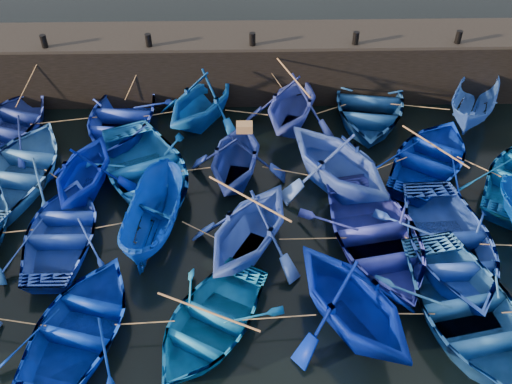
{
  "coord_description": "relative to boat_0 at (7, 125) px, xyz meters",
  "views": [
    {
      "loc": [
        -0.3,
        -10.64,
        13.2
      ],
      "look_at": [
        0.0,
        3.2,
        0.7
      ],
      "focal_mm": 40.0,
      "sensor_mm": 36.0,
      "label": 1
    }
  ],
  "objects": [
    {
      "name": "boat_2",
      "position": [
        7.43,
        0.82,
        0.57
      ],
      "size": [
        5.23,
        5.44,
        2.2
      ],
      "primitive_type": "imported",
      "rotation": [
        0.0,
        0.0,
        -0.53
      ],
      "color": "#08479F",
      "rests_on": "ground"
    },
    {
      "name": "bollard_1",
      "position": [
        5.44,
        2.2,
        2.34
      ],
      "size": [
        0.24,
        0.24,
        0.5
      ],
      "primitive_type": "cylinder",
      "color": "black",
      "rests_on": "quay_top"
    },
    {
      "name": "boat_22",
      "position": [
        8.07,
        -9.09,
        -0.08
      ],
      "size": [
        4.89,
        5.38,
        0.91
      ],
      "primitive_type": "imported",
      "rotation": [
        0.0,
        0.0,
        -0.5
      ],
      "color": "#0A62AC",
      "rests_on": "ground"
    },
    {
      "name": "boat_4",
      "position": [
        14.04,
        1.11,
        0.07
      ],
      "size": [
        5.01,
        6.37,
        1.2
      ],
      "primitive_type": "imported",
      "rotation": [
        0.0,
        0.0,
        -0.16
      ],
      "color": "navy",
      "rests_on": "ground"
    },
    {
      "name": "ground",
      "position": [
        9.44,
        -7.4,
        -0.53
      ],
      "size": [
        120.0,
        120.0,
        0.0
      ],
      "primitive_type": "plane",
      "color": "black",
      "rests_on": "ground"
    },
    {
      "name": "boat_7",
      "position": [
        3.68,
        -3.26,
        0.46
      ],
      "size": [
        3.84,
        4.26,
        1.98
      ],
      "primitive_type": "imported",
      "rotation": [
        0.0,
        0.0,
        2.97
      ],
      "color": "#0015A2",
      "rests_on": "ground"
    },
    {
      "name": "wooden_crate",
      "position": [
        9.09,
        -2.73,
        1.71
      ],
      "size": [
        0.54,
        0.38,
        0.28
      ],
      "primitive_type": "cube",
      "color": "#987042",
      "rests_on": "boat_9"
    },
    {
      "name": "loose_oars",
      "position": [
        10.98,
        -4.29,
        1.08
      ],
      "size": [
        9.93,
        11.62,
        1.38
      ],
      "color": "#99724C",
      "rests_on": "ground"
    },
    {
      "name": "boat_17",
      "position": [
        13.04,
        -6.18,
        0.04
      ],
      "size": [
        4.9,
        6.16,
        1.15
      ],
      "primitive_type": "imported",
      "rotation": [
        0.0,
        0.0,
        0.19
      ],
      "color": "#232D9E",
      "rests_on": "ground"
    },
    {
      "name": "boat_23",
      "position": [
        11.84,
        -8.97,
        0.63
      ],
      "size": [
        5.56,
        5.77,
        2.34
      ],
      "primitive_type": "imported",
      "rotation": [
        0.0,
        0.0,
        0.54
      ],
      "color": "#0018A0",
      "rests_on": "ground"
    },
    {
      "name": "boat_16",
      "position": [
        9.19,
        -6.19,
        0.58
      ],
      "size": [
        5.25,
        5.48,
        2.23
      ],
      "primitive_type": "imported",
      "rotation": [
        0.0,
        0.0,
        -0.51
      ],
      "color": "blue",
      "rests_on": "ground"
    },
    {
      "name": "boat_10",
      "position": [
        12.22,
        -3.23,
        0.7
      ],
      "size": [
        6.01,
        6.16,
        2.47
      ],
      "primitive_type": "imported",
      "rotation": [
        0.0,
        0.0,
        3.76
      ],
      "color": "blue",
      "rests_on": "ground"
    },
    {
      "name": "boat_1",
      "position": [
        4.27,
        0.44,
        0.01
      ],
      "size": [
        4.36,
        5.67,
        1.09
      ],
      "primitive_type": "imported",
      "rotation": [
        0.0,
        0.0,
        -0.12
      ],
      "color": "#1730BB",
      "rests_on": "ground"
    },
    {
      "name": "boat_18",
      "position": [
        15.22,
        -6.52,
        0.03
      ],
      "size": [
        4.11,
        5.59,
        1.13
      ],
      "primitive_type": "imported",
      "rotation": [
        0.0,
        0.0,
        0.04
      ],
      "color": "#173B9B",
      "rests_on": "ground"
    },
    {
      "name": "quay_top",
      "position": [
        9.44,
        3.1,
        2.03
      ],
      "size": [
        26.0,
        2.5,
        0.12
      ],
      "primitive_type": "cube",
      "color": "black",
      "rests_on": "quay_wall"
    },
    {
      "name": "quay_wall",
      "position": [
        9.44,
        3.1,
        0.72
      ],
      "size": [
        26.0,
        2.5,
        2.5
      ],
      "primitive_type": "cube",
      "color": "black",
      "rests_on": "ground"
    },
    {
      "name": "bollard_3",
      "position": [
        13.44,
        2.2,
        2.34
      ],
      "size": [
        0.24,
        0.24,
        0.5
      ],
      "primitive_type": "cylinder",
      "color": "black",
      "rests_on": "quay_top"
    },
    {
      "name": "boat_14",
      "position": [
        3.41,
        -5.62,
        -0.06
      ],
      "size": [
        3.3,
        4.6,
        0.95
      ],
      "primitive_type": "imported",
      "rotation": [
        0.0,
        0.0,
        3.14
      ],
      "color": "blue",
      "rests_on": "ground"
    },
    {
      "name": "boat_9",
      "position": [
        8.79,
        -2.73,
        0.52
      ],
      "size": [
        4.11,
        4.55,
        2.1
      ],
      "primitive_type": "imported",
      "rotation": [
        0.0,
        0.0,
        2.96
      ],
      "color": "navy",
      "rests_on": "ground"
    },
    {
      "name": "boat_24",
      "position": [
        15.03,
        -9.02,
        0.04
      ],
      "size": [
        4.99,
        6.25,
        1.16
      ],
      "primitive_type": "imported",
      "rotation": [
        0.0,
        0.0,
        0.19
      ],
      "color": "#1A5599",
      "rests_on": "ground"
    },
    {
      "name": "bollard_4",
      "position": [
        17.44,
        2.2,
        2.34
      ],
      "size": [
        0.24,
        0.24,
        0.5
      ],
      "primitive_type": "cylinder",
      "color": "black",
      "rests_on": "quay_top"
    },
    {
      "name": "boat_6",
      "position": [
        1.23,
        -2.71,
        0.02
      ],
      "size": [
        4.77,
        5.98,
        1.11
      ],
      "primitive_type": "imported",
      "rotation": [
        0.0,
        0.0,
        2.95
      ],
      "color": "#275FB2",
      "rests_on": "ground"
    },
    {
      "name": "boat_8",
      "position": [
        5.68,
        -2.97,
        0.06
      ],
      "size": [
        6.09,
        6.9,
        1.19
      ],
      "primitive_type": "imported",
      "rotation": [
        0.0,
        0.0,
        0.43
      ],
      "color": "#0C52AB",
      "rests_on": "ground"
    },
    {
      "name": "boat_5",
      "position": [
        18.11,
        0.66,
        0.29
      ],
      "size": [
        3.38,
        4.5,
        1.64
      ],
      "primitive_type": "imported",
      "rotation": [
        0.0,
        0.0,
        -0.48
      ],
      "color": "blue",
      "rests_on": "ground"
    },
    {
      "name": "boat_3",
      "position": [
        10.91,
        0.44,
        0.56
      ],
      "size": [
        4.77,
        5.12,
        2.19
      ],
      "primitive_type": "imported",
      "rotation": [
        0.0,
        0.0,
        -0.34
      ],
      "color": "#2C3EA9",
      "rests_on": "ground"
    },
    {
      "name": "boat_21",
      "position": [
        4.71,
        -9.17,
        -0.04
      ],
      "size": [
        4.54,
        5.47,
        0.98
      ],
      "primitive_type": "imported",
      "rotation": [
        0.0,
        0.0,
        2.87
      ],
      "color": "#00239F",
      "rests_on": "ground"
    },
    {
      "name": "boat_11",
      "position": [
        15.74,
        -2.31,
        -0.03
      ],
      "size": [
        5.61,
        5.99,
        1.01
      ],
      "primitive_type": "imported",
      "rotation": [
        0.0,
        0.0,
        2.55
      ],
      "color": "#001E9B",
      "rests_on": "ground"
    },
    {
      "name": "bollard_0",
      "position": [
        1.44,
        2.2,
        2.34
      ],
      "size": [
        0.24,
        0.24,
        0.5
      ],
      "primitive_type": "cylinder",
      "color": "black",
      "rests_on": "quay_top"
    },
    {
      "name": "boat_15",
      "position": [
        6.2,
        -5.37,
        0.25
      ],
      "size": [
        2.18,
        4.25,
        1.57
      ],
      "primitive_type": "imported",
      "rotation": [
        0.0,
        0.0,
        2.98
      ],
      "color": "#02329D",
      "rests_on": "ground"
    },
    {
      "name": "boat_0",
      "position": [
        0.0,
        0.0,
        0.0
      ],
      "size": [
        5.14,
        6.06,
        1.07
      ],
      "primitive_type": "imported",
      "rotation": [
        0.0,
        0.0,
        2.81
      ],
      "color": "navy",
      "rests_on": "ground"
    },
    {
      "name": "bollard_2",
      "position": [
        9.44,
        2.2,
        2.34
      ],
      "size": [
        0.24,
        0.24,
        0.5
      ],
      "primitive_type": "cylinder",
      "color": "black",
      "rests_on": "quay_top"
    },
    {
      "name": "mooring_ropes",
      "position": [
        9.23,
        -2.32,
        0.33
      ],
      "size": [
        18.15,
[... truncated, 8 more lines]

